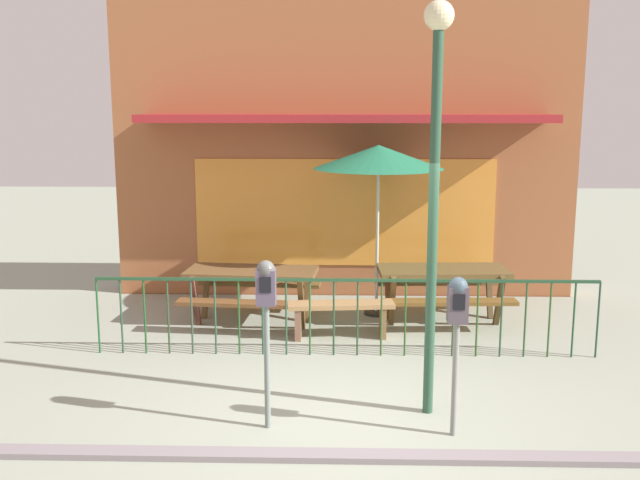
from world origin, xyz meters
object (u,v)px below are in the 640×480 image
at_px(picnic_table_right, 443,280).
at_px(street_lamp, 435,153).
at_px(patio_bench, 341,312).
at_px(parking_meter_near, 266,300).
at_px(picnic_table_left, 252,281).
at_px(parking_meter_far, 457,314).
at_px(patio_umbrella, 379,158).

height_order(picnic_table_right, street_lamp, street_lamp).
distance_m(patio_bench, parking_meter_near, 2.95).
bearing_deg(parking_meter_near, picnic_table_left, 99.33).
distance_m(patio_bench, parking_meter_far, 3.13).
bearing_deg(picnic_table_left, patio_bench, -26.15).
relative_size(picnic_table_left, picnic_table_right, 1.03).
height_order(picnic_table_left, picnic_table_right, same).
bearing_deg(street_lamp, parking_meter_near, -165.85).
bearing_deg(parking_meter_near, parking_meter_far, -3.84).
relative_size(patio_bench, parking_meter_far, 0.94).
height_order(patio_umbrella, street_lamp, street_lamp).
relative_size(patio_bench, street_lamp, 0.36).
bearing_deg(patio_bench, parking_meter_far, -69.71).
distance_m(picnic_table_left, picnic_table_right, 2.68).
xyz_separation_m(parking_meter_far, street_lamp, (-0.18, 0.51, 1.42)).
relative_size(patio_umbrella, parking_meter_far, 1.63).
bearing_deg(parking_meter_near, picnic_table_right, 58.53).
relative_size(patio_umbrella, parking_meter_near, 1.51).
xyz_separation_m(picnic_table_left, parking_meter_far, (2.29, -3.45, 0.56)).
bearing_deg(patio_umbrella, patio_bench, -115.32).
xyz_separation_m(picnic_table_left, parking_meter_near, (0.55, -3.33, 0.65)).
distance_m(picnic_table_right, parking_meter_far, 3.66).
height_order(parking_meter_far, street_lamp, street_lamp).
bearing_deg(parking_meter_far, street_lamp, 109.01).
height_order(picnic_table_right, parking_meter_near, parking_meter_near).
height_order(patio_umbrella, patio_bench, patio_umbrella).
bearing_deg(picnic_table_left, patio_umbrella, 15.72).
bearing_deg(picnic_table_right, picnic_table_left, -176.79).
distance_m(picnic_table_right, parking_meter_near, 4.13).
relative_size(parking_meter_far, street_lamp, 0.38).
relative_size(picnic_table_left, parking_meter_far, 1.26).
xyz_separation_m(picnic_table_left, street_lamp, (2.12, -2.94, 1.98)).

